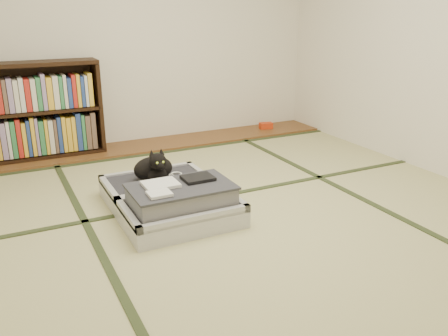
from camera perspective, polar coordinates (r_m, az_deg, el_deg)
name	(u,v)px	position (r m, az deg, el deg)	size (l,w,h in m)	color
floor	(240,217)	(3.38, 1.90, -5.87)	(4.50, 4.50, 0.00)	#CAC587
wood_strip	(151,145)	(5.11, -8.78, 2.77)	(4.00, 0.50, 0.02)	brown
red_item	(266,126)	(5.71, 5.06, 5.10)	(0.15, 0.09, 0.07)	red
tatami_borders	(210,193)	(3.78, -1.65, -3.00)	(4.00, 4.50, 0.01)	#2D381E
bookcase	(31,113)	(4.87, -22.20, 6.12)	(1.30, 0.30, 0.92)	black
suitcase	(171,199)	(3.42, -6.40, -3.70)	(0.78, 1.04, 0.31)	silver
cat	(154,168)	(3.62, -8.37, -0.02)	(0.35, 0.35, 0.28)	black
cable_coil	(176,175)	(3.73, -5.82, -0.83)	(0.11, 0.11, 0.03)	white
hanger	(180,193)	(3.78, -5.28, -3.02)	(0.44, 0.25, 0.01)	black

